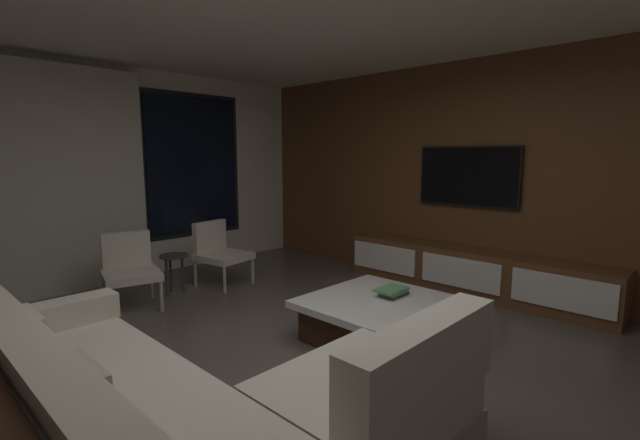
{
  "coord_description": "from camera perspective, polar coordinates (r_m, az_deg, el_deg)",
  "views": [
    {
      "loc": [
        -2.01,
        -2.09,
        1.59
      ],
      "look_at": [
        1.51,
        1.28,
        0.88
      ],
      "focal_mm": 24.7,
      "sensor_mm": 36.0,
      "label": 1
    }
  ],
  "objects": [
    {
      "name": "mounted_tv",
      "position": [
        5.49,
        18.59,
        5.4
      ],
      "size": [
        0.05,
        1.22,
        0.71
      ],
      "color": "black"
    },
    {
      "name": "back_wall_with_window",
      "position": [
        6.03,
        -27.48,
        5.06
      ],
      "size": [
        6.6,
        0.3,
        2.7
      ],
      "color": "silver",
      "rests_on": "floor"
    },
    {
      "name": "book_stack_on_coffee_table",
      "position": [
        3.99,
        9.37,
        -9.13
      ],
      "size": [
        0.3,
        0.2,
        0.07
      ],
      "color": "#3B4438",
      "rests_on": "coffee_table"
    },
    {
      "name": "coffee_table",
      "position": [
        3.94,
        7.75,
        -12.59
      ],
      "size": [
        1.16,
        1.16,
        0.36
      ],
      "color": "#341E10",
      "rests_on": "floor"
    },
    {
      "name": "accent_chair_by_curtain",
      "position": [
        5.08,
        -23.46,
        -5.52
      ],
      "size": [
        0.66,
        0.68,
        0.78
      ],
      "color": "#B2ADA0",
      "rests_on": "floor"
    },
    {
      "name": "media_console",
      "position": [
        5.4,
        19.12,
        -6.46
      ],
      "size": [
        0.46,
        3.1,
        0.52
      ],
      "color": "brown",
      "rests_on": "floor"
    },
    {
      "name": "floor",
      "position": [
        3.31,
        -2.2,
        -20.45
      ],
      "size": [
        9.2,
        9.2,
        0.0
      ],
      "primitive_type": "plane",
      "color": "#564C44"
    },
    {
      "name": "media_wall",
      "position": [
        5.49,
        21.44,
        5.25
      ],
      "size": [
        0.12,
        7.8,
        2.7
      ],
      "color": "brown",
      "rests_on": "floor"
    },
    {
      "name": "side_stool",
      "position": [
        5.37,
        -18.43,
        -5.17
      ],
      "size": [
        0.32,
        0.32,
        0.46
      ],
      "color": "#333338",
      "rests_on": "floor"
    },
    {
      "name": "accent_chair_near_window",
      "position": [
        5.61,
        -12.99,
        -3.77
      ],
      "size": [
        0.63,
        0.65,
        0.78
      ],
      "color": "#B2ADA0",
      "rests_on": "floor"
    },
    {
      "name": "sectional_couch",
      "position": [
        2.53,
        -17.11,
        -23.01
      ],
      "size": [
        1.98,
        2.5,
        0.82
      ],
      "color": "#B1A997",
      "rests_on": "floor"
    }
  ]
}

